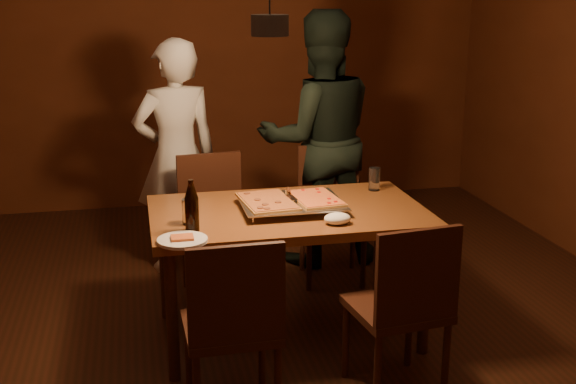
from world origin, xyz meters
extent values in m
plane|color=#33170D|center=(0.00, 0.00, 0.00)|extent=(6.00, 6.00, 0.00)
plane|color=#5B2914|center=(0.00, 3.00, 1.40)|extent=(5.00, 0.00, 5.00)
cube|color=brown|center=(0.14, 0.24, 0.72)|extent=(1.50, 0.90, 0.05)
cylinder|color=#38190F|center=(-0.53, -0.13, 0.35)|extent=(0.06, 0.06, 0.70)
cylinder|color=#38190F|center=(0.81, -0.13, 0.35)|extent=(0.06, 0.06, 0.70)
cylinder|color=#38190F|center=(-0.53, 0.61, 0.35)|extent=(0.06, 0.06, 0.70)
cylinder|color=#38190F|center=(0.81, 0.61, 0.35)|extent=(0.06, 0.06, 0.70)
cube|color=#38190F|center=(-0.18, 0.90, 0.43)|extent=(0.46, 0.46, 0.04)
cube|color=#38190F|center=(-0.20, 1.08, 0.67)|extent=(0.42, 0.07, 0.45)
cube|color=#38190F|center=(0.61, 0.98, 0.43)|extent=(0.46, 0.46, 0.04)
cube|color=#38190F|center=(0.63, 1.17, 0.67)|extent=(0.42, 0.07, 0.45)
cube|color=#38190F|center=(-0.28, -0.47, 0.43)|extent=(0.43, 0.43, 0.04)
cube|color=#38190F|center=(-0.28, -0.66, 0.67)|extent=(0.42, 0.04, 0.45)
cube|color=#38190F|center=(0.53, -0.44, 0.43)|extent=(0.47, 0.47, 0.04)
cube|color=#38190F|center=(0.55, -0.63, 0.67)|extent=(0.42, 0.08, 0.45)
cube|color=silver|center=(0.16, 0.24, 0.77)|extent=(0.59, 0.50, 0.05)
cube|color=maroon|center=(0.03, 0.24, 0.81)|extent=(0.30, 0.44, 0.02)
cube|color=gold|center=(0.30, 0.24, 0.81)|extent=(0.27, 0.39, 0.02)
cylinder|color=black|center=(-0.40, -0.01, 0.82)|extent=(0.06, 0.06, 0.14)
cone|color=black|center=(-0.40, -0.01, 0.93)|extent=(0.06, 0.06, 0.08)
cylinder|color=black|center=(-0.40, -0.01, 0.83)|extent=(0.07, 0.07, 0.17)
cone|color=black|center=(-0.40, -0.01, 0.97)|extent=(0.07, 0.07, 0.10)
cylinder|color=silver|center=(-0.40, 0.11, 0.82)|extent=(0.08, 0.08, 0.13)
cylinder|color=silver|center=(0.73, 0.52, 0.82)|extent=(0.07, 0.07, 0.14)
cylinder|color=white|center=(-0.46, -0.16, 0.76)|extent=(0.24, 0.24, 0.02)
cube|color=gold|center=(-0.46, -0.16, 0.77)|extent=(0.11, 0.09, 0.01)
ellipsoid|color=white|center=(0.34, -0.05, 0.78)|extent=(0.14, 0.11, 0.06)
imported|color=silver|center=(-0.39, 1.42, 0.81)|extent=(0.66, 0.51, 1.61)
imported|color=black|center=(0.61, 1.36, 0.89)|extent=(0.87, 0.68, 1.79)
cylinder|color=black|center=(0.00, 0.00, 1.75)|extent=(0.18, 0.18, 0.10)
camera|label=1|loc=(-0.66, -3.45, 1.92)|focal=45.00mm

